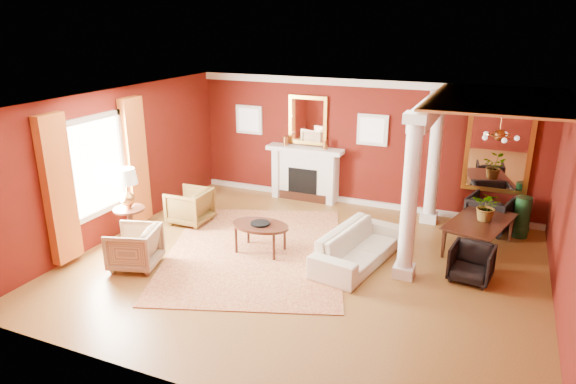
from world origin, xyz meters
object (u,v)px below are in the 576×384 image
at_px(armchair_stripe, 134,245).
at_px(side_table, 127,193).
at_px(sofa, 359,241).
at_px(armchair_leopard, 190,205).
at_px(coffee_table, 260,227).
at_px(dining_table, 481,227).

xyz_separation_m(armchair_stripe, side_table, (-0.78, 0.84, 0.59)).
bearing_deg(side_table, sofa, 11.22).
distance_m(armchair_leopard, coffee_table, 2.14).
height_order(side_table, dining_table, side_table).
height_order(sofa, armchair_stripe, sofa).
relative_size(coffee_table, side_table, 0.74).
distance_m(side_table, dining_table, 6.72).
relative_size(coffee_table, dining_table, 0.66).
relative_size(armchair_stripe, coffee_table, 0.74).
height_order(armchair_stripe, dining_table, dining_table).
bearing_deg(dining_table, armchair_leopard, 114.91).
bearing_deg(armchair_leopard, armchair_stripe, 6.39).
distance_m(armchair_stripe, side_table, 1.29).
relative_size(sofa, coffee_table, 1.97).
xyz_separation_m(sofa, armchair_leopard, (-3.82, 0.42, -0.01)).
height_order(sofa, side_table, side_table).
distance_m(armchair_stripe, dining_table, 6.35).
height_order(armchair_stripe, side_table, side_table).
xyz_separation_m(armchair_leopard, dining_table, (5.78, 1.01, 0.05)).
relative_size(side_table, dining_table, 0.90).
height_order(armchair_leopard, coffee_table, armchair_leopard).
bearing_deg(dining_table, side_table, 125.03).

